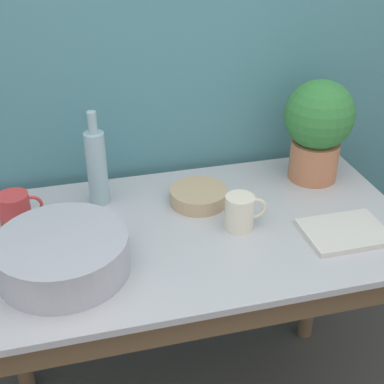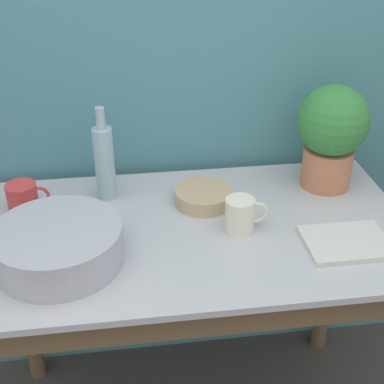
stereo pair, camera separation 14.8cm
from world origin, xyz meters
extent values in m
cube|color=teal|center=(0.00, 0.75, 1.20)|extent=(6.00, 0.05, 2.40)
cylinder|color=brown|center=(-0.59, 0.65, 0.42)|extent=(0.06, 0.06, 0.84)
cylinder|color=brown|center=(0.59, 0.65, 0.42)|extent=(0.06, 0.06, 0.84)
cube|color=brown|center=(0.00, 0.05, 0.79)|extent=(1.17, 0.02, 0.10)
cube|color=#B2B2B7|center=(0.00, 0.35, 0.85)|extent=(1.27, 0.70, 0.02)
cylinder|color=#B7704C|center=(0.46, 0.54, 0.92)|extent=(0.16, 0.16, 0.13)
sphere|color=#337A38|center=(0.46, 0.54, 1.08)|extent=(0.22, 0.22, 0.22)
cylinder|color=#A8A8B2|center=(-0.36, 0.24, 0.91)|extent=(0.34, 0.34, 0.10)
cylinder|color=#93B2BC|center=(-0.24, 0.56, 0.98)|extent=(0.06, 0.06, 0.23)
cylinder|color=#93B2BC|center=(-0.24, 0.56, 1.13)|extent=(0.03, 0.03, 0.07)
cylinder|color=#C63838|center=(-0.49, 0.50, 0.91)|extent=(0.09, 0.09, 0.09)
torus|color=#C63838|center=(-0.44, 0.50, 0.91)|extent=(0.06, 0.01, 0.06)
cylinder|color=beige|center=(0.13, 0.32, 0.91)|extent=(0.08, 0.08, 0.10)
torus|color=beige|center=(0.18, 0.32, 0.91)|extent=(0.07, 0.01, 0.07)
cylinder|color=tan|center=(0.05, 0.48, 0.88)|extent=(0.18, 0.18, 0.05)
cube|color=beige|center=(0.41, 0.21, 0.87)|extent=(0.23, 0.17, 0.02)
camera|label=1|loc=(-0.32, -0.88, 1.73)|focal=50.00mm
camera|label=2|loc=(-0.17, -0.91, 1.73)|focal=50.00mm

